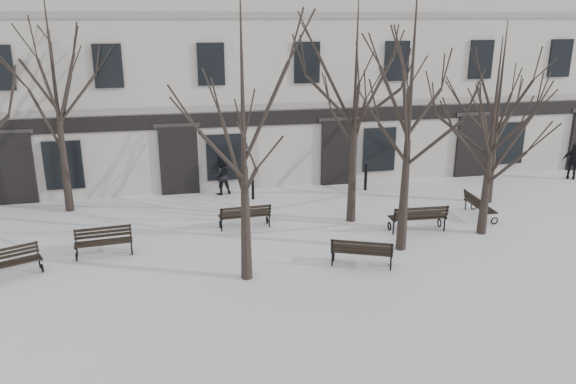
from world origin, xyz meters
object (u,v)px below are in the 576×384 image
object	(u,v)px
tree_1	(243,107)
tree_3	(494,115)
bench_0	(10,262)
bench_4	(245,215)
bench_3	(104,241)
bench_5	(479,205)
bench_2	(418,217)
bench_1	(362,251)
tree_2	(411,83)

from	to	relation	value
tree_1	tree_3	size ratio (longest dim) A/B	1.19
bench_0	bench_4	xyz separation A→B (m)	(7.21, 2.45, 0.03)
bench_3	bench_5	xyz separation A→B (m)	(13.47, 0.77, -0.01)
tree_3	bench_2	size ratio (longest dim) A/B	3.31
bench_2	bench_3	bearing A→B (deg)	1.20
bench_4	bench_1	bearing A→B (deg)	124.98
tree_1	tree_2	size ratio (longest dim) A/B	0.93
tree_1	bench_3	size ratio (longest dim) A/B	4.41
bench_2	bench_1	bearing A→B (deg)	41.28
tree_3	bench_1	bearing A→B (deg)	-160.58
bench_5	tree_1	bearing A→B (deg)	112.99
bench_2	bench_4	xyz separation A→B (m)	(-5.92, 1.55, -0.05)
bench_0	tree_3	bearing A→B (deg)	-22.18
bench_2	bench_4	bearing A→B (deg)	-12.67
bench_0	bench_1	world-z (taller)	bench_1
tree_2	bench_1	xyz separation A→B (m)	(-1.71, -1.03, -4.87)
tree_3	bench_5	xyz separation A→B (m)	(0.72, 1.51, -3.70)
tree_1	bench_4	world-z (taller)	tree_1
bench_4	bench_5	bearing A→B (deg)	173.02
tree_1	tree_2	distance (m)	5.34
bench_3	bench_4	xyz separation A→B (m)	(4.70, 1.40, 0.02)
bench_2	bench_4	size ratio (longest dim) A/B	1.09
bench_0	bench_3	size ratio (longest dim) A/B	0.98
bench_3	tree_3	bearing A→B (deg)	-8.46
tree_2	bench_2	bearing A→B (deg)	48.38
bench_1	tree_1	bearing A→B (deg)	23.35
tree_1	bench_4	xyz separation A→B (m)	(0.48, 3.95, -4.48)
bench_2	bench_0	bearing A→B (deg)	5.92
bench_1	bench_4	bearing A→B (deg)	-29.54
bench_1	tree_2	bearing A→B (deg)	-126.13
tree_3	bench_4	bearing A→B (deg)	165.13
bench_4	tree_3	bearing A→B (deg)	162.28
tree_1	bench_1	world-z (taller)	tree_1
bench_5	bench_0	bearing A→B (deg)	99.75
bench_2	bench_5	size ratio (longest dim) A/B	1.14
bench_1	bench_5	xyz separation A→B (m)	(5.74, 3.28, -0.03)
tree_1	bench_1	bearing A→B (deg)	0.73
bench_3	bench_4	distance (m)	4.90
bench_2	bench_3	distance (m)	10.62
tree_3	bench_0	distance (m)	15.71
tree_3	bench_0	world-z (taller)	tree_3
tree_1	bench_1	distance (m)	5.68
tree_1	bench_3	bearing A→B (deg)	148.85
bench_0	bench_2	distance (m)	13.16
bench_0	bench_4	size ratio (longest dim) A/B	0.96
bench_1	bench_2	size ratio (longest dim) A/B	0.96
bench_0	bench_3	world-z (taller)	bench_3
tree_2	bench_0	xyz separation A→B (m)	(-11.95, 0.42, -4.91)
tree_2	tree_3	bearing A→B (deg)	12.50
bench_1	bench_5	distance (m)	6.61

